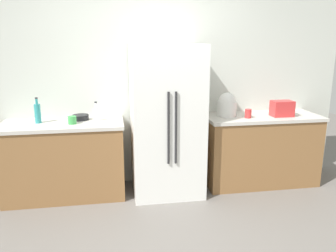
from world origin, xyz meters
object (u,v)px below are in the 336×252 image
(toaster, at_px, (282,109))
(cup_a, at_px, (72,120))
(bowl_a, at_px, (81,117))
(bottle_a, at_px, (96,114))
(bottle_b, at_px, (38,113))
(cup_b, at_px, (248,114))
(refrigerator, at_px, (167,121))
(rice_cooker, at_px, (227,105))

(toaster, xyz_separation_m, cup_a, (-2.49, 0.01, -0.05))
(toaster, relative_size, bowl_a, 1.36)
(bottle_a, xyz_separation_m, bowl_a, (-0.18, 0.08, -0.05))
(toaster, relative_size, bottle_a, 1.13)
(bottle_b, relative_size, cup_a, 3.17)
(bottle_a, relative_size, bottle_b, 0.78)
(bottle_a, distance_m, cup_b, 1.79)
(refrigerator, xyz_separation_m, toaster, (1.43, -0.02, 0.10))
(bottle_b, bearing_deg, refrigerator, -4.02)
(bottle_b, relative_size, cup_b, 2.72)
(refrigerator, xyz_separation_m, bottle_a, (-0.80, 0.10, 0.09))
(bottle_a, distance_m, bottle_b, 0.64)
(toaster, distance_m, bottle_a, 2.23)
(refrigerator, xyz_separation_m, cup_a, (-1.06, -0.01, 0.05))
(bowl_a, bearing_deg, cup_a, -112.41)
(refrigerator, xyz_separation_m, bowl_a, (-0.99, 0.17, 0.04))
(cup_b, bearing_deg, rice_cooker, 146.26)
(cup_b, bearing_deg, bottle_a, 175.23)
(rice_cooker, bearing_deg, cup_a, -176.61)
(toaster, relative_size, bottle_b, 0.88)
(cup_b, bearing_deg, toaster, 3.51)
(rice_cooker, relative_size, cup_b, 2.72)
(cup_b, bearing_deg, bottle_b, 176.45)
(refrigerator, bearing_deg, cup_b, -2.87)
(refrigerator, distance_m, toaster, 1.43)
(refrigerator, relative_size, bowl_a, 9.34)
(cup_a, bearing_deg, bowl_a, 67.59)
(toaster, bearing_deg, rice_cooker, 169.88)
(toaster, height_order, bowl_a, toaster)
(rice_cooker, bearing_deg, bowl_a, 177.44)
(bowl_a, bearing_deg, toaster, -4.66)
(bottle_b, bearing_deg, bowl_a, 9.09)
(refrigerator, relative_size, rice_cooker, 6.03)
(cup_a, bearing_deg, refrigerator, 0.62)
(rice_cooker, distance_m, cup_a, 1.83)
(refrigerator, relative_size, bottle_b, 6.03)
(bottle_b, distance_m, cup_b, 2.43)
(bottle_b, relative_size, bowl_a, 1.55)
(refrigerator, distance_m, cup_a, 1.07)
(cup_b, xyz_separation_m, bowl_a, (-1.97, 0.22, -0.02))
(cup_a, bearing_deg, bottle_a, 23.09)
(cup_a, height_order, cup_b, cup_b)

